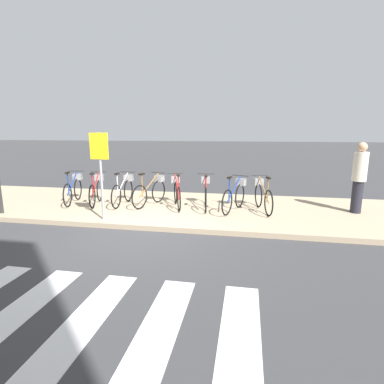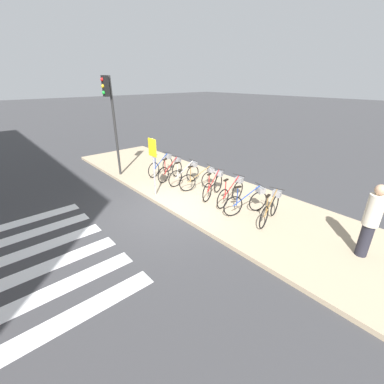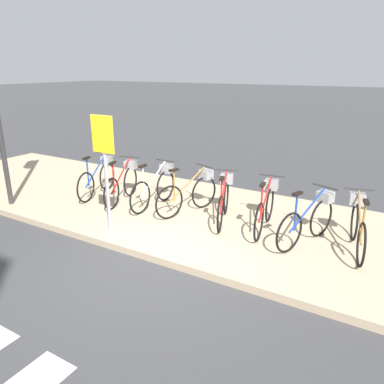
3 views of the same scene
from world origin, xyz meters
TOP-DOWN VIEW (x-y plane):
  - ground_plane at (0.00, 0.00)m, footprint 120.00×120.00m
  - sidewalk at (0.00, 1.89)m, footprint 15.56×3.79m
  - parked_bicycle_0 at (-2.72, 1.77)m, footprint 0.53×1.52m
  - parked_bicycle_1 at (-1.97, 1.73)m, footprint 0.56×1.52m
  - parked_bicycle_2 at (-1.20, 1.85)m, footprint 0.46×1.56m
  - parked_bicycle_3 at (-0.39, 1.90)m, footprint 0.61×1.50m
  - parked_bicycle_4 at (0.37, 1.84)m, footprint 0.64×1.48m
  - parked_bicycle_5 at (1.17, 1.88)m, footprint 0.46×1.55m
  - parked_bicycle_6 at (1.98, 1.71)m, footprint 0.63×1.49m
  - parked_bicycle_7 at (2.68, 1.84)m, footprint 0.54×1.52m
  - pedestrian at (5.06, 2.05)m, footprint 0.34×0.34m
  - sign_post at (-1.07, 0.29)m, footprint 0.44×0.07m

SIDE VIEW (x-z plane):
  - ground_plane at x=0.00m, z-range 0.00..0.00m
  - sidewalk at x=0.00m, z-range 0.00..0.12m
  - parked_bicycle_0 at x=-2.72m, z-range 0.07..1.03m
  - parked_bicycle_1 at x=-1.97m, z-range 0.07..1.03m
  - parked_bicycle_2 at x=-1.20m, z-range 0.07..1.03m
  - parked_bicycle_3 at x=-0.39m, z-range 0.07..1.03m
  - parked_bicycle_4 at x=0.37m, z-range 0.07..1.03m
  - parked_bicycle_5 at x=1.17m, z-range 0.07..1.03m
  - parked_bicycle_6 at x=1.98m, z-range 0.07..1.03m
  - parked_bicycle_7 at x=2.68m, z-range 0.07..1.03m
  - pedestrian at x=5.06m, z-range 0.17..1.97m
  - sign_post at x=-1.07m, z-range 0.49..2.53m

